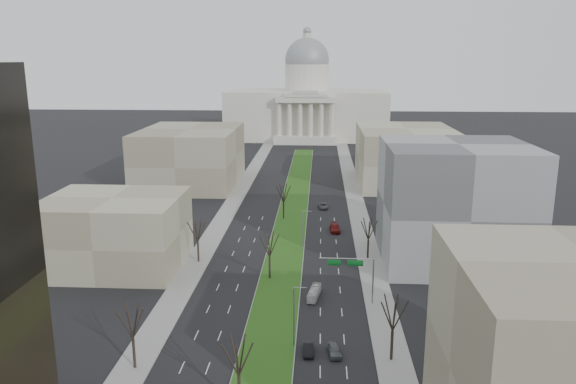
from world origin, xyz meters
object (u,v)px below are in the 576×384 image
at_px(car_red, 335,228).
at_px(box_van, 314,293).
at_px(car_black, 308,348).
at_px(car_grey_near, 334,350).
at_px(car_grey_far, 323,206).

xyz_separation_m(car_red, box_van, (-4.47, -38.13, 0.06)).
bearing_deg(box_van, car_black, -82.48).
distance_m(car_red, box_van, 38.39).
xyz_separation_m(car_grey_near, car_black, (-3.61, 0.20, -0.04)).
bearing_deg(car_black, car_red, 82.16).
relative_size(car_black, car_red, 0.73).
xyz_separation_m(car_black, car_grey_far, (2.30, 77.81, 0.00)).
height_order(car_grey_near, car_red, car_red).
distance_m(car_grey_near, box_van, 19.17).
relative_size(car_black, box_van, 0.66).
distance_m(car_grey_near, car_black, 3.62).
xyz_separation_m(car_red, car_grey_far, (-2.76, 20.95, -0.13)).
bearing_deg(box_van, car_red, 92.67).
bearing_deg(car_red, car_grey_near, -94.53).
relative_size(car_black, car_grey_far, 0.84).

